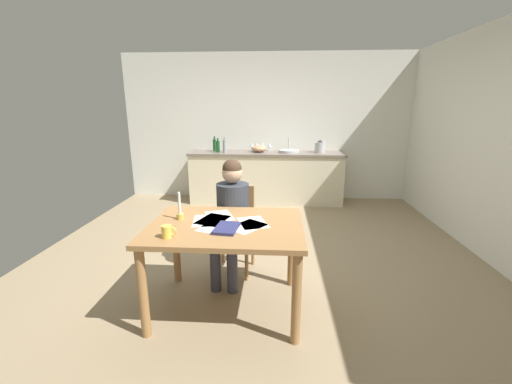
{
  "coord_description": "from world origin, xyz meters",
  "views": [
    {
      "loc": [
        0.19,
        -3.46,
        1.69
      ],
      "look_at": [
        -0.02,
        -0.31,
        0.85
      ],
      "focal_mm": 22.73,
      "sensor_mm": 36.0,
      "label": 1
    }
  ],
  "objects": [
    {
      "name": "kitchen_counter",
      "position": [
        0.0,
        2.24,
        0.45
      ],
      "size": [
        2.71,
        0.64,
        0.9
      ],
      "color": "beige",
      "rests_on": "ground"
    },
    {
      "name": "bottle_vinegar",
      "position": [
        -0.84,
        2.17,
        1.0
      ],
      "size": [
        0.06,
        0.06,
        0.25
      ],
      "color": "#194C23",
      "rests_on": "kitchen_counter"
    },
    {
      "name": "bottle_wine_red",
      "position": [
        -0.72,
        2.15,
        1.01
      ],
      "size": [
        0.06,
        0.06,
        0.26
      ],
      "color": "#8C999E",
      "rests_on": "kitchen_counter"
    },
    {
      "name": "ground_plane",
      "position": [
        0.0,
        0.0,
        -0.02
      ],
      "size": [
        5.2,
        5.2,
        0.04
      ],
      "primitive_type": "cube",
      "color": "#937F60"
    },
    {
      "name": "wine_glass_back_right",
      "position": [
        -0.26,
        2.39,
        1.01
      ],
      "size": [
        0.07,
        0.07,
        0.15
      ],
      "color": "silver",
      "rests_on": "kitchen_counter"
    },
    {
      "name": "wine_glass_by_kettle",
      "position": [
        -0.07,
        2.39,
        1.01
      ],
      "size": [
        0.07,
        0.07,
        0.15
      ],
      "color": "silver",
      "rests_on": "kitchen_counter"
    },
    {
      "name": "chair_at_table",
      "position": [
        -0.24,
        -0.31,
        0.5
      ],
      "size": [
        0.44,
        0.44,
        0.89
      ],
      "color": "#9E7042",
      "rests_on": "ground"
    },
    {
      "name": "book_magazine",
      "position": [
        -0.19,
        -1.13,
        0.77
      ],
      "size": [
        0.2,
        0.28,
        0.02
      ],
      "primitive_type": "cube",
      "rotation": [
        0.0,
        0.0,
        -0.12
      ],
      "color": "navy",
      "rests_on": "dining_table"
    },
    {
      "name": "sink_unit",
      "position": [
        0.4,
        2.24,
        0.92
      ],
      "size": [
        0.36,
        0.36,
        0.24
      ],
      "color": "#B2B7BC",
      "rests_on": "kitchen_counter"
    },
    {
      "name": "wine_glass_near_sink",
      "position": [
        0.05,
        2.39,
        1.01
      ],
      "size": [
        0.07,
        0.07,
        0.15
      ],
      "color": "silver",
      "rests_on": "kitchen_counter"
    },
    {
      "name": "coffee_mug",
      "position": [
        -0.6,
        -1.31,
        0.81
      ],
      "size": [
        0.11,
        0.07,
        0.09
      ],
      "color": "#F2CC4C",
      "rests_on": "dining_table"
    },
    {
      "name": "mixing_bowl",
      "position": [
        -0.13,
        2.25,
        0.96
      ],
      "size": [
        0.27,
        0.27,
        0.12
      ],
      "primitive_type": "ellipsoid",
      "color": "tan",
      "rests_on": "kitchen_counter"
    },
    {
      "name": "wall_back",
      "position": [
        0.0,
        2.6,
        1.3
      ],
      "size": [
        5.2,
        0.12,
        2.6
      ],
      "primitive_type": "cube",
      "color": "silver",
      "rests_on": "ground"
    },
    {
      "name": "paper_envelope",
      "position": [
        -0.04,
        -1.05,
        0.76
      ],
      "size": [
        0.35,
        0.36,
        0.0
      ],
      "primitive_type": "cube",
      "rotation": [
        0.0,
        0.0,
        -0.65
      ],
      "color": "white",
      "rests_on": "dining_table"
    },
    {
      "name": "person_seated",
      "position": [
        -0.25,
        -0.45,
        0.68
      ],
      "size": [
        0.36,
        0.61,
        1.19
      ],
      "color": "#333842",
      "rests_on": "ground"
    },
    {
      "name": "paper_notice",
      "position": [
        -0.34,
        -0.92,
        0.76
      ],
      "size": [
        0.3,
        0.35,
        0.0
      ],
      "primitive_type": "cube",
      "rotation": [
        0.0,
        0.0,
        -0.34
      ],
      "color": "white",
      "rests_on": "dining_table"
    },
    {
      "name": "bottle_oil",
      "position": [
        -0.93,
        2.33,
        1.01
      ],
      "size": [
        0.06,
        0.06,
        0.26
      ],
      "color": "#194C23",
      "rests_on": "kitchen_counter"
    },
    {
      "name": "candlestick",
      "position": [
        -0.62,
        -0.92,
        0.83
      ],
      "size": [
        0.06,
        0.06,
        0.24
      ],
      "color": "gold",
      "rests_on": "dining_table"
    },
    {
      "name": "paper_letter",
      "position": [
        -0.39,
        -0.94,
        0.76
      ],
      "size": [
        0.25,
        0.32,
        0.0
      ],
      "primitive_type": "cube",
      "rotation": [
        0.0,
        0.0,
        0.14
      ],
      "color": "white",
      "rests_on": "dining_table"
    },
    {
      "name": "paper_bill",
      "position": [
        0.0,
        -0.96,
        0.76
      ],
      "size": [
        0.3,
        0.35,
        0.0
      ],
      "primitive_type": "cube",
      "rotation": [
        0.0,
        0.0,
        0.34
      ],
      "color": "white",
      "rests_on": "dining_table"
    },
    {
      "name": "paper_flyer",
      "position": [
        -0.3,
        -0.81,
        0.76
      ],
      "size": [
        0.31,
        0.35,
        0.0
      ],
      "primitive_type": "cube",
      "rotation": [
        0.0,
        0.0,
        0.39
      ],
      "color": "white",
      "rests_on": "dining_table"
    },
    {
      "name": "paper_receipt",
      "position": [
        -0.29,
        -1.07,
        0.76
      ],
      "size": [
        0.29,
        0.35,
        0.0
      ],
      "primitive_type": "cube",
      "rotation": [
        0.0,
        0.0,
        -0.31
      ],
      "color": "white",
      "rests_on": "dining_table"
    },
    {
      "name": "dining_table",
      "position": [
        -0.22,
        -1.01,
        0.65
      ],
      "size": [
        1.24,
        0.93,
        0.76
      ],
      "color": "#9E7042",
      "rests_on": "ground"
    },
    {
      "name": "wine_glass_back_left",
      "position": [
        -0.17,
        2.39,
        1.01
      ],
      "size": [
        0.07,
        0.07,
        0.15
      ],
      "color": "silver",
      "rests_on": "kitchen_counter"
    },
    {
      "name": "stovetop_kettle",
      "position": [
        0.93,
        2.24,
        1.0
      ],
      "size": [
        0.18,
        0.18,
        0.22
      ],
      "color": "#B7BABF",
      "rests_on": "kitchen_counter"
    }
  ]
}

